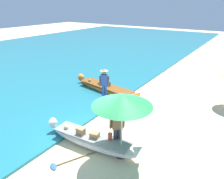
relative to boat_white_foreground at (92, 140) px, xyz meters
name	(u,v)px	position (x,y,z in m)	size (l,w,h in m)	color
ground_plane	(96,139)	(-0.18, 0.46, -0.27)	(80.00, 80.00, 0.00)	beige
sea	(40,57)	(-13.19, 8.46, -0.22)	(24.00, 56.00, 0.10)	teal
boat_white_foreground	(92,140)	(0.00, 0.00, 0.00)	(3.95, 0.96, 0.75)	white
boat_orange_midground	(106,89)	(-2.57, 4.62, -0.03)	(4.78, 1.57, 0.74)	orange
person_vendor_hatted	(104,82)	(-2.09, 3.78, 0.74)	(0.58, 0.46, 1.76)	#3D5BA8
person_tourist_customer	(117,126)	(0.88, 0.37, 0.71)	(0.55, 0.51, 1.73)	#333842
patio_umbrella_large	(122,101)	(1.21, 0.12, 1.87)	(1.96, 1.96, 2.34)	#B7B7BC
paddle	(70,161)	(-0.10, -1.07, -0.24)	(0.99, 1.69, 0.05)	#8E6B47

